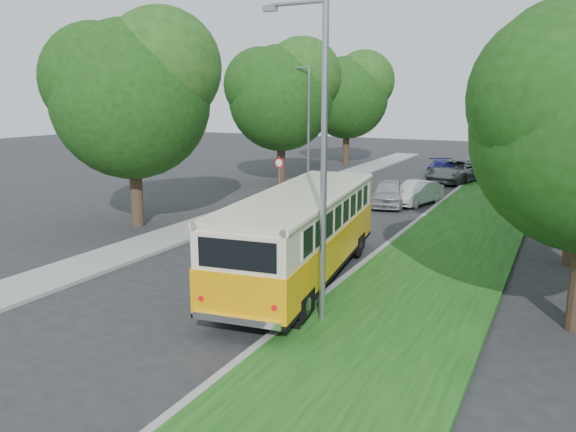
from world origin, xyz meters
The scene contains 13 objects.
ground centered at (0.00, 0.00, 0.00)m, with size 120.00×120.00×0.00m, color #252527.
curb centered at (3.60, 5.00, 0.07)m, with size 0.20×70.00×0.15m, color gray.
grass_verge centered at (5.95, 5.00, 0.07)m, with size 4.50×70.00×0.13m, color #184612.
sidewalk centered at (-4.80, 5.00, 0.06)m, with size 2.20×70.00×0.12m, color gray.
treeline centered at (3.15, 17.99, 5.93)m, with size 24.27×41.91×9.46m.
lamppost_near centered at (4.21, -2.50, 4.37)m, with size 1.71×0.16×8.00m.
lamppost_far centered at (-4.70, 16.00, 4.12)m, with size 1.71×0.16×7.50m.
warning_sign centered at (-4.50, 11.98, 1.71)m, with size 0.56×0.10×2.50m.
vintage_bus centered at (2.40, 0.29, 1.46)m, with size 2.53×9.84×2.92m, color #FFA808, non-canonical shape.
car_silver centered at (1.18, 13.58, 0.69)m, with size 1.62×4.03×1.37m, color #9E9FA3.
car_white centered at (2.42, 14.58, 0.63)m, with size 1.33×3.82×1.26m, color silver.
car_blue centered at (1.92, 24.05, 0.68)m, with size 1.90×4.68×1.36m, color navy.
car_grey centered at (2.93, 23.71, 0.76)m, with size 2.52×5.46×1.52m, color #4F5356.
Camera 1 is at (9.60, -14.96, 5.74)m, focal length 35.00 mm.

